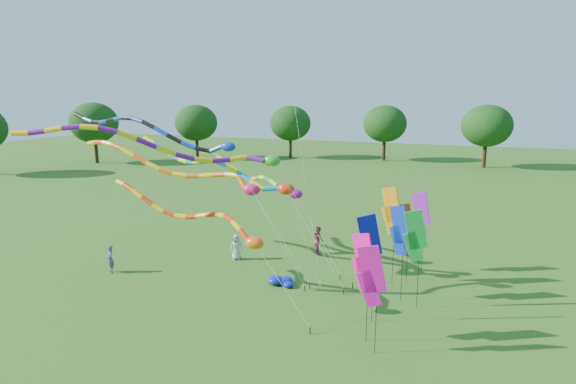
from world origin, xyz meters
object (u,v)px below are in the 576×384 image
(person_b, at_px, (110,259))
(person_c, at_px, (318,240))
(tube_kite_red, at_px, (203,219))
(blue_nylon_heap, at_px, (281,280))
(person_a, at_px, (236,247))
(tube_kite_orange, at_px, (185,170))

(person_b, distance_m, person_c, 12.25)
(tube_kite_red, height_order, blue_nylon_heap, tube_kite_red)
(tube_kite_red, relative_size, person_b, 7.49)
(blue_nylon_heap, height_order, person_a, person_a)
(person_c, bearing_deg, person_a, 81.95)
(person_a, bearing_deg, person_b, -169.64)
(tube_kite_red, height_order, person_b, tube_kite_red)
(tube_kite_red, bearing_deg, person_c, 84.39)
(tube_kite_red, bearing_deg, person_a, 116.65)
(tube_kite_red, distance_m, person_c, 9.35)
(tube_kite_orange, bearing_deg, blue_nylon_heap, -1.29)
(tube_kite_red, distance_m, blue_nylon_heap, 5.50)
(blue_nylon_heap, distance_m, person_c, 5.48)
(tube_kite_red, distance_m, tube_kite_orange, 5.41)
(tube_kite_orange, bearing_deg, person_c, 41.51)
(person_a, bearing_deg, tube_kite_orange, -175.47)
(tube_kite_red, xyz_separation_m, blue_nylon_heap, (2.95, 2.76, -3.74))
(person_c, bearing_deg, blue_nylon_heap, 135.27)
(person_c, bearing_deg, tube_kite_orange, 81.68)
(tube_kite_orange, distance_m, person_b, 6.46)
(tube_kite_red, xyz_separation_m, person_b, (-6.61, 0.99, -3.16))
(person_a, relative_size, person_b, 0.99)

